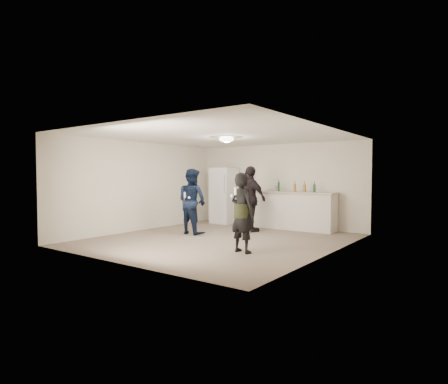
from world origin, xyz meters
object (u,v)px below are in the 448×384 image
Objects in this scene: fridge at (224,196)px; spectator at (250,199)px; man at (192,201)px; counter at (290,211)px; woman at (242,213)px; shaker at (276,188)px.

spectator is at bearing -32.41° from fridge.
fridge reaches higher than man.
counter is at bearing -106.76° from spectator.
man reaches higher than woman.
woman is (0.70, -3.60, 0.28)m from counter.
man is (0.61, -2.28, -0.03)m from fridge.
man is at bearing -126.34° from counter.
fridge is 2.36m from man.
spectator is at bearing -126.55° from man.
woman is (3.04, -3.53, -0.09)m from fridge.
fridge reaches higher than woman.
woman is (2.43, -1.25, -0.06)m from man.
spectator reaches higher than man.
spectator reaches higher than counter.
fridge is 10.59× the size of shaker.
spectator is at bearing -94.83° from shaker.
counter is 1.50× the size of man.
counter is 0.86m from shaker.
spectator reaches higher than fridge.
man is at bearing 61.48° from spectator.
fridge is (-2.34, -0.07, 0.38)m from counter.
spectator is (-1.35, 2.46, 0.10)m from woman.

